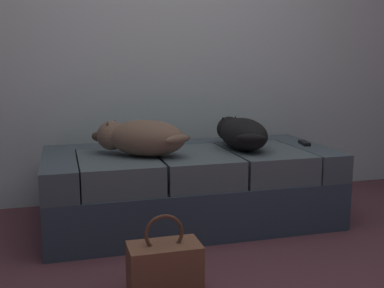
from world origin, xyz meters
TOP-DOWN VIEW (x-y plane):
  - back_wall at (0.00, 1.80)m, footprint 6.40×0.10m
  - couch at (0.00, 1.15)m, footprint 1.81×0.86m
  - dog_tan at (-0.33, 1.07)m, footprint 0.60×0.48m
  - dog_dark at (0.33, 1.11)m, footprint 0.29×0.60m
  - tv_remote at (0.80, 1.14)m, footprint 0.07×0.16m
  - handbag at (-0.37, 0.23)m, footprint 0.32×0.18m

SIDE VIEW (x-z plane):
  - handbag at x=-0.37m, z-range -0.06..0.31m
  - couch at x=0.00m, z-range 0.00..0.47m
  - tv_remote at x=0.80m, z-range 0.47..0.49m
  - dog_dark at x=0.33m, z-range 0.47..0.68m
  - dog_tan at x=-0.33m, z-range 0.47..0.69m
  - back_wall at x=0.00m, z-range 0.00..2.80m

